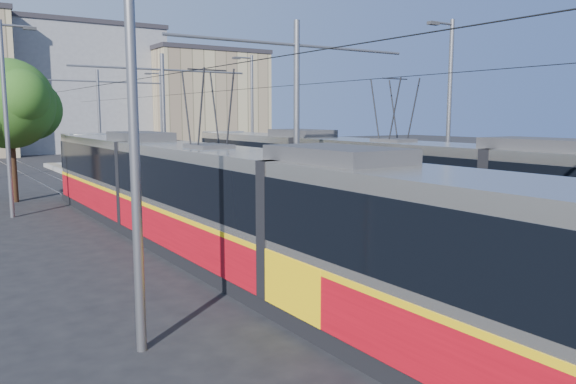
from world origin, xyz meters
TOP-DOWN VIEW (x-y plane):
  - ground at (0.00, 0.00)m, footprint 160.00×160.00m
  - platform at (0.00, 17.00)m, footprint 4.00×50.00m
  - tactile_strip_left at (-1.45, 17.00)m, footprint 0.70×50.00m
  - tactile_strip_right at (1.45, 17.00)m, footprint 0.70×50.00m
  - rails at (0.00, 17.00)m, footprint 8.71×70.00m
  - tram_left at (-3.60, 7.22)m, footprint 2.43×29.59m
  - tram_right at (3.60, 7.13)m, footprint 2.43×28.59m
  - catenary at (0.00, 14.15)m, footprint 9.20×70.00m
  - street_lamps at (-0.00, 21.00)m, footprint 15.18×38.22m
  - shelter at (0.86, 14.32)m, footprint 0.98×1.21m
  - tree at (-6.52, 22.78)m, footprint 4.78×4.42m
  - building_centre at (6.00, 64.00)m, footprint 18.36×14.28m
  - building_right at (20.00, 58.00)m, footprint 14.28×10.20m

SIDE VIEW (x-z plane):
  - ground at x=0.00m, z-range 0.00..0.00m
  - rails at x=0.00m, z-range 0.00..0.03m
  - platform at x=0.00m, z-range 0.00..0.30m
  - tactile_strip_left at x=-1.45m, z-range 0.30..0.31m
  - tactile_strip_right at x=1.45m, z-range 0.30..0.31m
  - shelter at x=0.86m, z-range 0.36..2.67m
  - tram_left at x=-3.60m, z-range -1.04..4.46m
  - tram_right at x=3.60m, z-range -0.89..4.61m
  - street_lamps at x=0.00m, z-range 0.18..8.18m
  - catenary at x=0.00m, z-range 1.02..8.02m
  - tree at x=-6.52m, z-range 1.22..8.16m
  - building_right at x=20.00m, z-range 0.01..12.26m
  - building_centre at x=6.00m, z-range 0.01..14.73m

